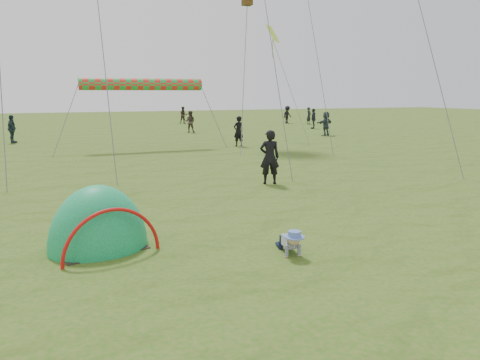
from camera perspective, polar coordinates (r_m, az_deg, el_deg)
name	(u,v)px	position (r m, az deg, el deg)	size (l,w,h in m)	color
ground	(287,250)	(9.25, 5.73, -8.47)	(140.00, 140.00, 0.00)	#295A10
crawling_toddler	(291,241)	(8.94, 6.22, -7.39)	(0.48, 0.68, 0.52)	black
popup_tent	(99,248)	(9.72, -16.78, -7.93)	(1.95, 1.61, 2.52)	#17744B
standing_adult	(270,157)	(15.58, 3.62, 2.79)	(0.66, 0.43, 1.81)	black
crowd_person_0	(238,131)	(26.66, -0.19, 5.96)	(0.62, 0.41, 1.71)	black
crowd_person_1	(190,122)	(36.24, -6.11, 7.08)	(0.80, 0.62, 1.65)	#423630
crowd_person_2	(313,119)	(40.31, 8.94, 7.41)	(1.00, 0.42, 1.70)	#272F3A
crowd_person_8	(12,129)	(31.54, -26.05, 5.61)	(1.00, 0.42, 1.70)	#24353E
crowd_person_9	(287,115)	(47.05, 5.79, 7.93)	(1.11, 0.64, 1.72)	black
crowd_person_11	(326,124)	(33.93, 10.42, 6.78)	(1.58, 0.50, 1.70)	#2E3C44
crowd_person_12	(309,116)	(45.97, 8.40, 7.76)	(0.60, 0.39, 1.64)	black
crowd_person_13	(184,115)	(46.89, -6.90, 7.86)	(0.81, 0.63, 1.66)	#372C21
rainbow_tube_kite	(142,84)	(26.06, -11.82, 11.36)	(0.64, 0.64, 6.50)	red
diamond_kite_2	(273,34)	(31.97, 4.02, 17.36)	(1.23, 1.23, 0.00)	#BBDD31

